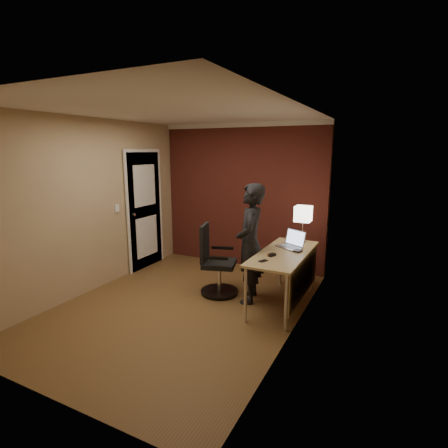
{
  "coord_description": "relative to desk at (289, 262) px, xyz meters",
  "views": [
    {
      "loc": [
        2.44,
        -3.64,
        2.05
      ],
      "look_at": [
        0.35,
        0.55,
        1.05
      ],
      "focal_mm": 28.0,
      "sensor_mm": 36.0,
      "label": 1
    }
  ],
  "objects": [
    {
      "name": "mouse",
      "position": [
        -0.16,
        -0.23,
        0.14
      ],
      "size": [
        0.09,
        0.12,
        0.03
      ],
      "primitive_type": "cube",
      "rotation": [
        0.0,
        0.0,
        -0.4
      ],
      "color": "black",
      "rests_on": "desk"
    },
    {
      "name": "desk",
      "position": [
        0.0,
        0.0,
        0.0
      ],
      "size": [
        0.6,
        1.5,
        0.73
      ],
      "color": "tan",
      "rests_on": "ground"
    },
    {
      "name": "phone",
      "position": [
        -0.19,
        -0.48,
        0.13
      ],
      "size": [
        0.1,
        0.13,
        0.01
      ],
      "primitive_type": "cube",
      "rotation": [
        0.0,
        0.0,
        -0.42
      ],
      "color": "black",
      "rests_on": "desk"
    },
    {
      "name": "person",
      "position": [
        -0.52,
        -0.07,
        0.21
      ],
      "size": [
        0.54,
        0.68,
        1.62
      ],
      "primitive_type": "imported",
      "rotation": [
        0.0,
        0.0,
        -1.28
      ],
      "color": "black",
      "rests_on": "ground"
    },
    {
      "name": "desk_lamp",
      "position": [
        0.01,
        0.59,
        0.55
      ],
      "size": [
        0.22,
        0.22,
        0.54
      ],
      "color": "silver",
      "rests_on": "desk"
    },
    {
      "name": "laptop",
      "position": [
        -0.05,
        0.3,
        0.19
      ],
      "size": [
        0.41,
        0.38,
        0.23
      ],
      "color": "silver",
      "rests_on": "desk"
    },
    {
      "name": "wallet",
      "position": [
        0.08,
        0.1,
        0.14
      ],
      "size": [
        0.11,
        0.13,
        0.02
      ],
      "primitive_type": "cube",
      "rotation": [
        0.0,
        0.0,
        -0.23
      ],
      "color": "black",
      "rests_on": "desk"
    },
    {
      "name": "office_chair",
      "position": [
        -1.05,
        -0.09,
        -0.16
      ],
      "size": [
        0.56,
        0.62,
        1.0
      ],
      "color": "black",
      "rests_on": "ground"
    },
    {
      "name": "room",
      "position": [
        -1.53,
        0.89,
        0.77
      ],
      "size": [
        4.0,
        4.0,
        4.0
      ],
      "color": "brown",
      "rests_on": "ground"
    }
  ]
}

